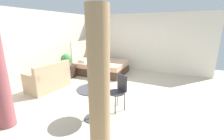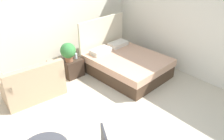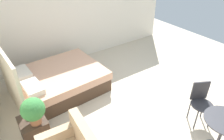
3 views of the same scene
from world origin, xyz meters
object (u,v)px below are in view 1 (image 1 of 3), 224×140
vase (70,64)px  balcony_table (93,98)px  bed (101,66)px  nightstand (68,72)px  cafe_chair_near_window (119,89)px  potted_plant (66,59)px  couch (49,80)px

vase → balcony_table: (-2.12, -2.46, -0.05)m
bed → nightstand: bed is taller
bed → balcony_table: bearing=-152.7°
balcony_table → bed: bearing=27.3°
nightstand → vase: 0.34m
balcony_table → nightstand: bearing=51.1°
bed → cafe_chair_near_window: (-2.49, -1.96, 0.22)m
balcony_table → cafe_chair_near_window: size_ratio=0.83×
nightstand → cafe_chair_near_window: 3.14m
vase → bed: bearing=-38.9°
vase → balcony_table: size_ratio=0.20×
bed → nightstand: bearing=143.3°
potted_plant → cafe_chair_near_window: size_ratio=0.57×
bed → cafe_chair_near_window: 3.18m
potted_plant → vase: bearing=5.0°
cafe_chair_near_window → bed: bearing=38.2°
bed → vase: 1.34m
couch → potted_plant: bearing=10.8°
bed → couch: bearing=165.6°
potted_plant → vase: (0.22, 0.02, -0.21)m
couch → nightstand: (1.19, 0.26, -0.07)m
couch → vase: (1.31, 0.23, 0.24)m
couch → cafe_chair_near_window: bearing=-93.5°
cafe_chair_near_window → balcony_table: bearing=152.8°
nightstand → potted_plant: (-0.10, -0.05, 0.53)m
cafe_chair_near_window → potted_plant: bearing=65.7°
nightstand → cafe_chair_near_window: cafe_chair_near_window is taller
bed → couch: (-2.34, 0.60, 0.01)m
nightstand → balcony_table: size_ratio=0.67×
balcony_table → cafe_chair_near_window: (0.65, -0.34, 0.03)m
nightstand → vase: bearing=-12.9°
balcony_table → vase: bearing=49.2°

